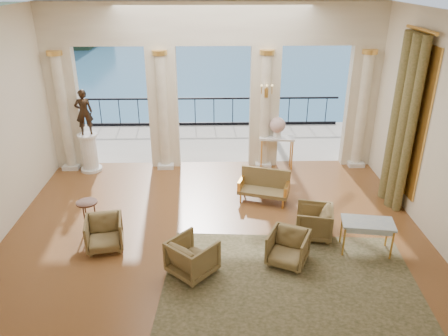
{
  "coord_description": "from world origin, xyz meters",
  "views": [
    {
      "loc": [
        -0.02,
        -7.88,
        5.18
      ],
      "look_at": [
        0.2,
        0.6,
        1.34
      ],
      "focal_mm": 35.0,
      "sensor_mm": 36.0,
      "label": 1
    }
  ],
  "objects_px": {
    "armchair_c": "(314,220)",
    "settee": "(264,186)",
    "statue": "(84,112)",
    "console_table": "(277,143)",
    "game_table": "(368,225)",
    "side_table": "(87,206)",
    "armchair_a": "(104,232)",
    "armchair_d": "(193,255)",
    "pedestal": "(90,153)",
    "armchair_b": "(288,247)"
  },
  "relations": [
    {
      "from": "armchair_c",
      "to": "settee",
      "type": "xyz_separation_m",
      "value": [
        -0.87,
        1.62,
        0.02
      ]
    },
    {
      "from": "statue",
      "to": "console_table",
      "type": "distance_m",
      "value": 5.34
    },
    {
      "from": "game_table",
      "to": "side_table",
      "type": "relative_size",
      "value": 1.49
    },
    {
      "from": "armchair_a",
      "to": "settee",
      "type": "distance_m",
      "value": 3.96
    },
    {
      "from": "game_table",
      "to": "armchair_c",
      "type": "bearing_deg",
      "value": 156.98
    },
    {
      "from": "armchair_d",
      "to": "side_table",
      "type": "relative_size",
      "value": 1.08
    },
    {
      "from": "armchair_d",
      "to": "pedestal",
      "type": "xyz_separation_m",
      "value": [
        -3.07,
        4.7,
        0.13
      ]
    },
    {
      "from": "armchair_a",
      "to": "side_table",
      "type": "distance_m",
      "value": 0.82
    },
    {
      "from": "settee",
      "to": "pedestal",
      "type": "relative_size",
      "value": 1.2
    },
    {
      "from": "statue",
      "to": "side_table",
      "type": "relative_size",
      "value": 1.74
    },
    {
      "from": "armchair_d",
      "to": "game_table",
      "type": "xyz_separation_m",
      "value": [
        3.43,
        0.6,
        0.22
      ]
    },
    {
      "from": "game_table",
      "to": "pedestal",
      "type": "relative_size",
      "value": 0.99
    },
    {
      "from": "console_table",
      "to": "side_table",
      "type": "xyz_separation_m",
      "value": [
        -4.47,
        -3.26,
        -0.15
      ]
    },
    {
      "from": "pedestal",
      "to": "side_table",
      "type": "relative_size",
      "value": 1.51
    },
    {
      "from": "armchair_a",
      "to": "armchair_b",
      "type": "bearing_deg",
      "value": -20.0
    },
    {
      "from": "pedestal",
      "to": "armchair_d",
      "type": "bearing_deg",
      "value": -56.86
    },
    {
      "from": "settee",
      "to": "console_table",
      "type": "bearing_deg",
      "value": 92.09
    },
    {
      "from": "armchair_a",
      "to": "settee",
      "type": "relative_size",
      "value": 0.57
    },
    {
      "from": "settee",
      "to": "game_table",
      "type": "xyz_separation_m",
      "value": [
        1.8,
        -2.2,
        0.22
      ]
    },
    {
      "from": "armchair_b",
      "to": "armchair_c",
      "type": "bearing_deg",
      "value": 77.96
    },
    {
      "from": "armchair_c",
      "to": "game_table",
      "type": "height_order",
      "value": "armchair_c"
    },
    {
      "from": "armchair_d",
      "to": "settee",
      "type": "bearing_deg",
      "value": -77.82
    },
    {
      "from": "armchair_d",
      "to": "game_table",
      "type": "height_order",
      "value": "armchair_d"
    },
    {
      "from": "pedestal",
      "to": "armchair_a",
      "type": "bearing_deg",
      "value": -71.93
    },
    {
      "from": "game_table",
      "to": "statue",
      "type": "relative_size",
      "value": 0.86
    },
    {
      "from": "statue",
      "to": "pedestal",
      "type": "bearing_deg",
      "value": 180.0
    },
    {
      "from": "game_table",
      "to": "statue",
      "type": "xyz_separation_m",
      "value": [
        -6.5,
        4.1,
        1.1
      ]
    },
    {
      "from": "settee",
      "to": "armchair_b",
      "type": "bearing_deg",
      "value": -68.07
    },
    {
      "from": "armchair_a",
      "to": "settee",
      "type": "xyz_separation_m",
      "value": [
        3.45,
        1.93,
        0.03
      ]
    },
    {
      "from": "statue",
      "to": "console_table",
      "type": "relative_size",
      "value": 1.24
    },
    {
      "from": "game_table",
      "to": "statue",
      "type": "distance_m",
      "value": 7.76
    },
    {
      "from": "armchair_b",
      "to": "statue",
      "type": "xyz_separation_m",
      "value": [
        -4.88,
        4.43,
        1.35
      ]
    },
    {
      "from": "armchair_c",
      "to": "side_table",
      "type": "distance_m",
      "value": 4.81
    },
    {
      "from": "game_table",
      "to": "pedestal",
      "type": "bearing_deg",
      "value": 157.1
    },
    {
      "from": "armchair_c",
      "to": "console_table",
      "type": "bearing_deg",
      "value": -162.1
    },
    {
      "from": "armchair_b",
      "to": "pedestal",
      "type": "xyz_separation_m",
      "value": [
        -4.88,
        4.43,
        0.15
      ]
    },
    {
      "from": "armchair_b",
      "to": "game_table",
      "type": "distance_m",
      "value": 1.67
    },
    {
      "from": "armchair_d",
      "to": "statue",
      "type": "xyz_separation_m",
      "value": [
        -3.07,
        4.7,
        1.32
      ]
    },
    {
      "from": "settee",
      "to": "console_table",
      "type": "distance_m",
      "value": 2.06
    },
    {
      "from": "armchair_a",
      "to": "pedestal",
      "type": "relative_size",
      "value": 0.68
    },
    {
      "from": "armchair_c",
      "to": "armchair_a",
      "type": "bearing_deg",
      "value": -73.11
    },
    {
      "from": "statue",
      "to": "console_table",
      "type": "bearing_deg",
      "value": 162.75
    },
    {
      "from": "armchair_b",
      "to": "console_table",
      "type": "height_order",
      "value": "console_table"
    },
    {
      "from": "armchair_a",
      "to": "armchair_d",
      "type": "xyz_separation_m",
      "value": [
        1.82,
        -0.87,
        0.02
      ]
    },
    {
      "from": "armchair_c",
      "to": "game_table",
      "type": "relative_size",
      "value": 0.71
    },
    {
      "from": "armchair_b",
      "to": "settee",
      "type": "bearing_deg",
      "value": 119.01
    },
    {
      "from": "armchair_d",
      "to": "settee",
      "type": "height_order",
      "value": "settee"
    },
    {
      "from": "settee",
      "to": "side_table",
      "type": "relative_size",
      "value": 1.81
    },
    {
      "from": "pedestal",
      "to": "statue",
      "type": "bearing_deg",
      "value": 0.0
    },
    {
      "from": "armchair_c",
      "to": "pedestal",
      "type": "relative_size",
      "value": 0.7
    }
  ]
}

